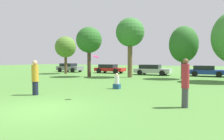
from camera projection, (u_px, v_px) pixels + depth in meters
The scene contains 13 objects.
ground_plane at pixel (41, 109), 7.82m from camera, with size 120.00×120.00×0.00m, color #477A33.
person_thrower at pixel (35, 77), 10.87m from camera, with size 0.35×0.35×1.85m.
person_catcher at pixel (185, 82), 7.99m from camera, with size 0.30×0.30×1.92m.
frisbee at pixel (96, 57), 9.67m from camera, with size 0.27×0.28×0.12m.
bystander_sitting at pixel (117, 82), 13.24m from camera, with size 0.42×0.35×1.01m.
tree_0 at pixel (66, 47), 27.32m from camera, with size 2.80×2.80×4.98m.
tree_1 at pixel (89, 40), 22.42m from camera, with size 2.83×2.83×5.47m.
tree_2 at pixel (130, 33), 21.71m from camera, with size 3.05×3.05×6.32m.
tree_3 at pixel (184, 45), 19.85m from camera, with size 2.76×2.76×5.14m.
parked_car_grey at pixel (69, 67), 31.52m from camera, with size 3.94×2.06×1.33m.
parked_car_red at pixel (109, 68), 28.91m from camera, with size 4.21×2.09×1.23m.
parked_car_silver at pixel (152, 70), 25.31m from camera, with size 4.42×2.09×1.28m.
parked_car_blue at pixel (206, 71), 23.16m from camera, with size 3.94×2.13×1.22m.
Camera 1 is at (5.97, -5.61, 1.88)m, focal length 32.83 mm.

